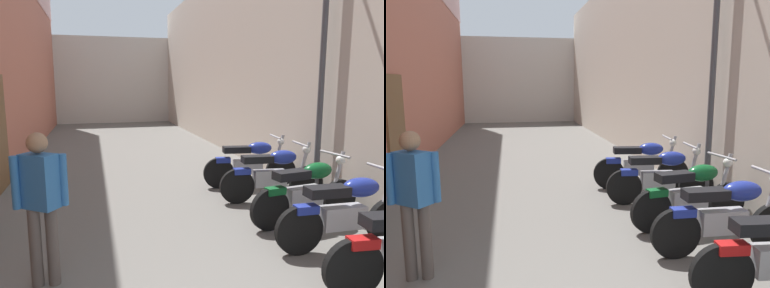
# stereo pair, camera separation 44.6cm
# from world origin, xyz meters

# --- Properties ---
(ground_plane) EXTENTS (35.43, 35.43, 0.00)m
(ground_plane) POSITION_xyz_m (0.00, 7.71, 0.00)
(ground_plane) COLOR #66635E
(building_right) EXTENTS (0.45, 19.43, 5.44)m
(building_right) POSITION_xyz_m (3.02, 9.71, 2.72)
(building_right) COLOR beige
(building_right) RESTS_ON ground
(building_far_end) EXTENTS (8.63, 2.00, 4.31)m
(building_far_end) POSITION_xyz_m (0.00, 20.43, 2.15)
(building_far_end) COLOR beige
(building_far_end) RESTS_ON ground
(motorcycle_fourth) EXTENTS (1.85, 0.58, 1.04)m
(motorcycle_fourth) POSITION_xyz_m (1.88, 3.89, 0.50)
(motorcycle_fourth) COLOR black
(motorcycle_fourth) RESTS_ON ground
(motorcycle_fifth) EXTENTS (1.84, 0.58, 1.04)m
(motorcycle_fifth) POSITION_xyz_m (1.88, 4.75, 0.50)
(motorcycle_fifth) COLOR black
(motorcycle_fifth) RESTS_ON ground
(motorcycle_sixth) EXTENTS (1.85, 0.58, 1.04)m
(motorcycle_sixth) POSITION_xyz_m (1.88, 5.80, 0.50)
(motorcycle_sixth) COLOR black
(motorcycle_sixth) RESTS_ON ground
(motorcycle_seventh) EXTENTS (1.84, 0.58, 1.04)m
(motorcycle_seventh) POSITION_xyz_m (1.88, 6.72, 0.50)
(motorcycle_seventh) COLOR black
(motorcycle_seventh) RESTS_ON ground
(pedestrian_mid_alley) EXTENTS (0.52, 0.36, 1.57)m
(pedestrian_mid_alley) POSITION_xyz_m (-1.60, 3.98, 0.92)
(pedestrian_mid_alley) COLOR #564C47
(pedestrian_mid_alley) RESTS_ON ground
(street_lamp) EXTENTS (0.79, 0.18, 4.63)m
(street_lamp) POSITION_xyz_m (2.58, 5.71, 2.71)
(street_lamp) COLOR #47474C
(street_lamp) RESTS_ON ground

